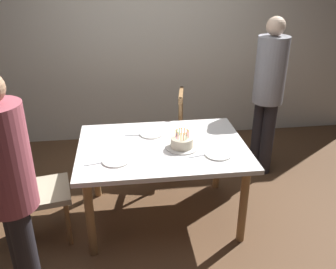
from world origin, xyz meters
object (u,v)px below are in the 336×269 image
dining_table (162,154)px  person_guest (268,89)px  plate_near_celebrant (116,161)px  chair_spindle_back (165,134)px  plate_far_side (152,134)px  plate_near_guest (218,154)px  chair_upholstered (29,186)px  person_celebrant (9,187)px  birthday_cake (182,143)px

dining_table → person_guest: size_ratio=0.84×
plate_near_celebrant → chair_spindle_back: bearing=63.8°
plate_far_side → plate_near_guest: bearing=-42.8°
plate_near_celebrant → chair_spindle_back: (0.53, 1.07, -0.29)m
chair_upholstered → plate_near_celebrant: bearing=-6.0°
plate_near_celebrant → person_guest: 1.88m
chair_upholstered → person_celebrant: person_celebrant is taller
dining_table → plate_near_celebrant: size_ratio=6.58×
plate_far_side → chair_spindle_back: (0.20, 0.60, -0.29)m
plate_far_side → plate_near_guest: same height
chair_spindle_back → person_celebrant: (-1.16, -1.66, 0.49)m
birthday_cake → person_guest: person_guest is taller
plate_near_guest → chair_upholstered: (-1.55, 0.07, -0.22)m
plate_near_guest → chair_spindle_back: bearing=105.9°
birthday_cake → chair_spindle_back: bearing=92.0°
plate_near_guest → person_celebrant: person_celebrant is taller
dining_table → chair_spindle_back: (0.13, 0.84, -0.20)m
dining_table → plate_near_celebrant: plate_near_celebrant is taller
dining_table → person_guest: bearing=30.4°
birthday_cake → person_guest: (1.05, 0.78, 0.19)m
dining_table → plate_near_guest: size_ratio=6.58×
plate_far_side → dining_table: bearing=-72.9°
plate_near_guest → person_guest: bearing=50.6°
plate_near_celebrant → plate_near_guest: bearing=0.0°
plate_near_guest → person_celebrant: bearing=-158.2°
dining_table → plate_near_guest: 0.50m
birthday_cake → chair_upholstered: 1.30m
birthday_cake → plate_near_guest: bearing=-31.2°
birthday_cake → person_guest: 1.32m
plate_far_side → chair_spindle_back: chair_spindle_back is taller
plate_far_side → chair_upholstered: chair_upholstered is taller
plate_near_guest → person_guest: person_guest is taller
birthday_cake → chair_upholstered: chair_upholstered is taller
plate_far_side → chair_spindle_back: bearing=71.5°
dining_table → chair_spindle_back: chair_spindle_back is taller
chair_spindle_back → birthday_cake: bearing=-88.0°
birthday_cake → plate_near_celebrant: bearing=-163.4°
plate_near_guest → chair_spindle_back: size_ratio=0.23×
plate_far_side → plate_near_guest: 0.69m
dining_table → plate_far_side: 0.26m
dining_table → birthday_cake: birthday_cake is taller
chair_spindle_back → person_guest: person_guest is taller
plate_near_celebrant → person_guest: size_ratio=0.13×
person_celebrant → plate_far_side: bearing=47.8°
plate_near_celebrant → plate_near_guest: same height
birthday_cake → plate_far_side: birthday_cake is taller
person_guest → birthday_cake: bearing=-143.5°
plate_near_guest → person_celebrant: 1.59m
plate_near_guest → chair_upholstered: bearing=177.2°
plate_near_guest → person_guest: size_ratio=0.13×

